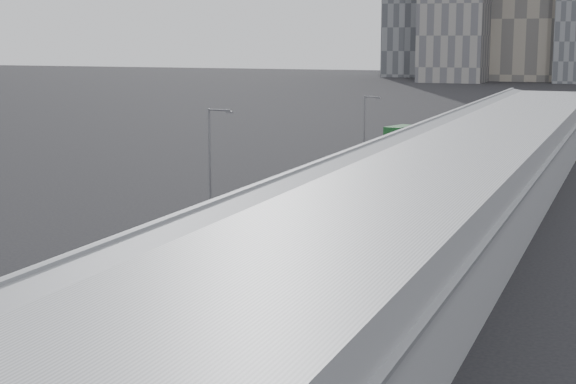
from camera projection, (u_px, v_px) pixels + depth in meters
The scene contains 17 objects.
sidewalk at pixel (390, 238), 66.42m from camera, with size 10.00×170.00×0.12m, color gray.
lane_line at pixel (262, 228), 70.26m from camera, with size 0.12×160.00×0.02m, color gold.
depot at pixel (443, 196), 64.37m from camera, with size 12.45×160.40×7.20m.
bus_1 at pixel (33, 353), 38.02m from camera, with size 3.06×12.34×3.58m.
bus_2 at pixel (181, 275), 50.28m from camera, with size 3.63×12.76×3.68m.
bus_3 at pixel (267, 232), 60.87m from camera, with size 3.43×13.73×3.98m.
bus_4 at pixel (331, 197), 74.96m from camera, with size 2.98×12.86×3.74m.
bus_5 at pixel (385, 171), 89.41m from camera, with size 3.14×13.52×3.93m.
bus_6 at pixel (410, 156), 100.45m from camera, with size 3.08×13.91×4.06m.
tree_1 at pixel (241, 256), 48.65m from camera, with size 1.70×1.70×3.89m.
tree_2 at pixel (338, 200), 64.38m from camera, with size 1.89×1.89×4.23m.
tree_3 at pixel (415, 153), 86.39m from camera, with size 2.24×2.24×4.95m.
tree_4 at pixel (476, 129), 115.15m from camera, with size 1.22×1.22×3.88m.
street_lamp_near at pixel (212, 162), 67.60m from camera, with size 2.04×0.22×9.64m.
street_lamp_far at pixel (366, 124), 105.63m from camera, with size 2.04×0.22×8.14m.
shipping_container at pixel (401, 134), 127.70m from camera, with size 2.58×5.43×2.39m, color #14411B.
suv at pixel (427, 130), 138.71m from camera, with size 2.33×5.05×1.40m, color black.
Camera 1 is at (25.90, -8.06, 14.88)m, focal length 55.00 mm.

